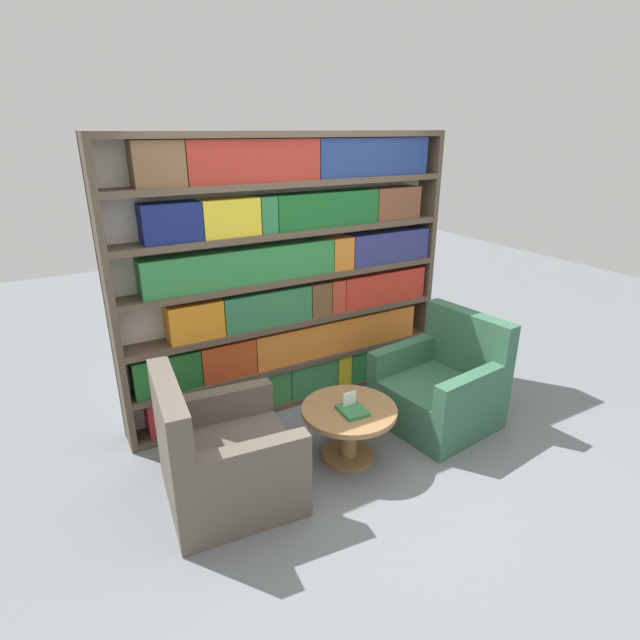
# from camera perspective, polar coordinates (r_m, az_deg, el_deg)

# --- Properties ---
(ground_plane) EXTENTS (14.00, 14.00, 0.00)m
(ground_plane) POSITION_cam_1_polar(r_m,az_deg,el_deg) (3.95, 5.34, -16.45)
(ground_plane) COLOR slate
(bookshelf) EXTENTS (3.00, 0.30, 2.38)m
(bookshelf) POSITION_cam_1_polar(r_m,az_deg,el_deg) (4.37, -3.15, 4.72)
(bookshelf) COLOR silver
(bookshelf) RESTS_ON ground_plane
(armchair_left) EXTENTS (0.93, 0.94, 0.94)m
(armchair_left) POSITION_cam_1_polar(r_m,az_deg,el_deg) (3.56, -11.09, -15.35)
(armchair_left) COLOR brown
(armchair_left) RESTS_ON ground_plane
(armchair_right) EXTENTS (0.94, 0.95, 0.94)m
(armchair_right) POSITION_cam_1_polar(r_m,az_deg,el_deg) (4.45, 13.66, -7.62)
(armchair_right) COLOR #336047
(armchair_right) RESTS_ON ground_plane
(coffee_table) EXTENTS (0.72, 0.72, 0.44)m
(coffee_table) POSITION_cam_1_polar(r_m,az_deg,el_deg) (3.86, 3.32, -11.58)
(coffee_table) COLOR olive
(coffee_table) RESTS_ON ground_plane
(table_sign) EXTENTS (0.11, 0.06, 0.13)m
(table_sign) POSITION_cam_1_polar(r_m,az_deg,el_deg) (3.77, 3.38, -9.27)
(table_sign) COLOR black
(table_sign) RESTS_ON coffee_table
(stray_book) EXTENTS (0.19, 0.23, 0.03)m
(stray_book) POSITION_cam_1_polar(r_m,az_deg,el_deg) (3.74, 3.73, -10.27)
(stray_book) COLOR #2D703D
(stray_book) RESTS_ON coffee_table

